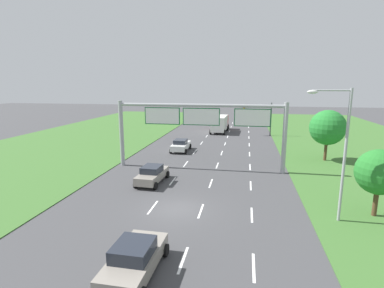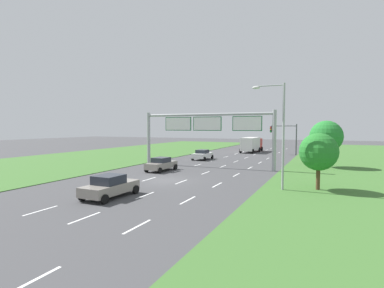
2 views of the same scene
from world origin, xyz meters
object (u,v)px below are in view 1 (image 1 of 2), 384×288
Objects in this scene: car_mid_lane at (152,174)px; box_truck at (220,123)px; traffic_light_mast at (259,113)px; roadside_tree_near at (379,172)px; sign_gantry at (201,121)px; street_lamp at (339,144)px; car_lead_silver at (135,258)px; roadside_tree_mid at (328,128)px; car_near_red at (181,145)px.

car_mid_lane is 0.53× the size of box_truck.
roadside_tree_near is (6.47, -30.99, -0.79)m from traffic_light_mast.
sign_gantry is (0.16, -24.81, 3.34)m from box_truck.
traffic_light_mast is 32.40m from street_lamp.
car_lead_silver is at bearing -100.09° from traffic_light_mast.
car_lead_silver is at bearing -88.04° from box_truck.
roadside_tree_mid is at bearing -66.63° from traffic_light_mast.
box_truck is at bearing 126.00° from roadside_tree_mid.
box_truck is at bearing 77.76° from car_near_red.
street_lamp is at bearing -157.87° from roadside_tree_near.
car_near_red is 0.97× the size of car_lead_silver.
car_near_red is at bearing 94.05° from car_mid_lane.
traffic_light_mast is 0.96× the size of roadside_tree_mid.
roadside_tree_near reaches higher than car_lead_silver.
car_near_red is 0.96× the size of roadside_tree_near.
sign_gantry reaches higher than roadside_tree_near.
sign_gantry is at bearing -87.35° from box_truck.
street_lamp is at bearing -52.36° from car_near_red.
car_lead_silver reaches higher than car_mid_lane.
roadside_tree_mid is at bearing 78.19° from street_lamp.
box_truck is 36.77m from street_lamp.
sign_gantry is at bearing -106.96° from traffic_light_mast.
sign_gantry is at bearing -156.54° from roadside_tree_mid.
traffic_light_mast is (6.67, 21.88, -1.11)m from sign_gantry.
car_lead_silver is at bearing -120.50° from roadside_tree_mid.
car_mid_lane is (-3.21, 12.77, -0.02)m from car_lead_silver.
street_lamp is at bearing -45.28° from sign_gantry.
roadside_tree_mid is (3.39, 16.20, -1.22)m from street_lamp.
roadside_tree_mid reaches higher than car_near_red.
car_near_red is 0.98× the size of car_mid_lane.
car_mid_lane is 0.53× the size of street_lamp.
roadside_tree_mid is at bearing 60.61° from car_lead_silver.
traffic_light_mast is at bearing 72.20° from car_mid_lane.
roadside_tree_near is at bearing -78.20° from traffic_light_mast.
car_mid_lane is at bearing -94.31° from box_truck.
box_truck is 25.04m from sign_gantry.
roadside_tree_near is at bearing -10.42° from car_mid_lane.
car_near_red is at bearing -99.98° from box_truck.
roadside_tree_mid reaches higher than roadside_tree_near.
car_mid_lane is 30.11m from box_truck.
car_near_red is at bearing 173.42° from roadside_tree_mid.
sign_gantry reaches higher than car_near_red.
car_lead_silver is at bearing -82.38° from car_near_red.
street_lamp is at bearing 36.56° from car_lead_silver.
car_lead_silver is (3.43, -25.75, 0.02)m from car_near_red.
roadside_tree_mid is at bearing 23.46° from sign_gantry.
roadside_tree_mid is at bearing -6.56° from car_near_red.
sign_gantry is at bearing -64.12° from car_near_red.
roadside_tree_near is 15.03m from roadside_tree_mid.
box_truck is (3.67, 16.91, 0.86)m from car_near_red.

